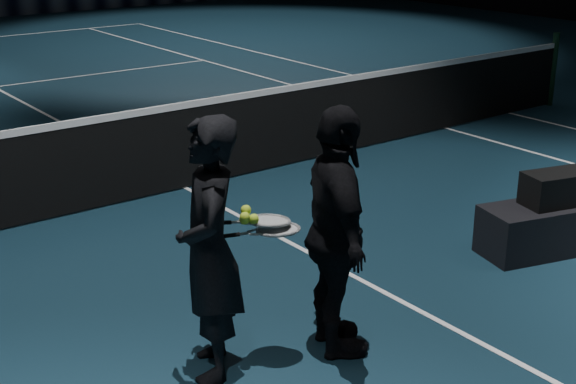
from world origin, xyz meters
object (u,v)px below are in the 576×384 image
Objects in this scene: racket_upper at (269,221)px; player_b at (337,234)px; racket_lower at (278,229)px; tennis_balls at (248,216)px; racket_bag at (563,187)px; player_a at (210,250)px; player_bench at (558,226)px.

player_b is at bearing -9.08° from racket_upper.
tennis_balls is at bearing 178.53° from racket_lower.
player_b reaches higher than racket_bag.
player_a is 1.00× the size of player_b.
racket_lower is at bearing -164.65° from racket_bag.
player_b is at bearing -161.88° from racket_bag.
racket_bag is at bearing -1.23° from tennis_balls.
player_bench is 2.77m from player_b.
racket_upper is at bearing -165.64° from player_bench.
player_a reaches higher than tennis_balls.
racket_lower is at bearing 95.87° from player_b.
racket_lower is at bearing 99.72° from player_a.
racket_upper is 5.67× the size of tennis_balls.
player_a is 2.53× the size of racket_lower.
racket_upper reaches higher than racket_bag.
racket_lower is 1.00× the size of racket_upper.
player_b is 14.32× the size of tennis_balls.
player_bench is 3.20m from racket_upper.
player_bench is 12.03× the size of tennis_balls.
player_a is (-3.49, 0.15, 0.64)m from player_bench.
player_a is at bearing 162.11° from tennis_balls.
racket_upper is 0.16m from tennis_balls.
player_a is 2.53× the size of racket_upper.
tennis_balls is at bearing 100.84° from player_a.
tennis_balls is (-3.25, 0.07, 0.83)m from player_bench.
racket_bag reaches higher than player_bench.
racket_bag is 3.51m from player_a.
racket_bag is 1.06× the size of racket_lower.
player_b is at bearing -19.50° from tennis_balls.
player_b is 0.41m from racket_lower.
racket_upper is (-0.41, 0.18, 0.13)m from player_b.
racket_bag is (0.00, 0.00, 0.36)m from player_bench.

